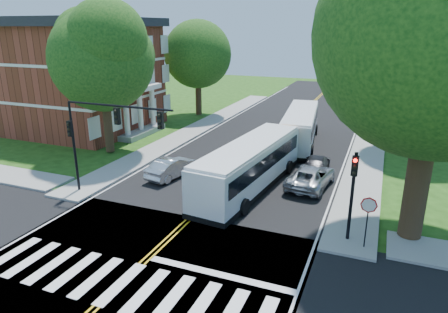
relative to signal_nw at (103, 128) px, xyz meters
The scene contains 24 objects.
ground 9.74m from the signal_nw, 47.67° to the right, with size 140.00×140.00×0.00m, color #1E4310.
road 13.69m from the signal_nw, 63.16° to the left, with size 14.00×96.00×0.01m, color black.
cross_road 9.73m from the signal_nw, 47.67° to the right, with size 60.00×12.00×0.01m, color black.
center_line 17.20m from the signal_nw, 69.39° to the left, with size 0.36×70.00×0.01m, color gold.
edge_line_w 16.20m from the signal_nw, 93.47° to the left, with size 0.12×70.00×0.01m, color silver.
edge_line_e 20.54m from the signal_nw, 50.90° to the left, with size 0.12×70.00×0.01m, color silver.
crosswalk 10.07m from the signal_nw, 49.80° to the right, with size 12.60×3.00×0.01m, color silver.
stop_bar 11.40m from the signal_nw, 27.30° to the right, with size 6.60×0.40×0.01m, color silver.
sidewalk_nw 19.22m from the signal_nw, 97.50° to the left, with size 2.60×40.00×0.15m, color gray.
sidewalk_ne 23.75m from the signal_nw, 52.69° to the left, with size 2.60×40.00×0.15m, color gray.
tree_ne_big 17.72m from the signal_nw, ahead, with size 10.80×10.80×14.91m.
tree_west_near 9.96m from the signal_nw, 126.70° to the left, with size 8.00×8.00×11.40m.
tree_west_far 24.27m from the signal_nw, 102.31° to the left, with size 7.60×7.60×10.67m.
tree_east_mid 24.94m from the signal_nw, 45.36° to the left, with size 8.40×8.40×11.93m.
tree_east_far 38.34m from the signal_nw, 61.33° to the left, with size 7.20×7.20×10.34m.
brick_building 21.08m from the signal_nw, 139.86° to the left, with size 20.00×13.00×10.80m.
signal_nw is the anchor object (origin of this frame).
signal_ne 14.13m from the signal_nw, ahead, with size 0.30×0.46×4.40m.
stop_sign 15.05m from the signal_nw, ahead, with size 0.76×0.08×2.53m.
bus_lead 9.23m from the signal_nw, 31.32° to the left, with size 3.76×11.99×3.05m.
bus_follow 18.45m from the signal_nw, 62.90° to the left, with size 3.85×11.67×2.96m.
hatchback 6.16m from the signal_nw, 68.13° to the left, with size 1.47×4.20×1.39m, color silver.
suv 13.35m from the signal_nw, 30.18° to the left, with size 2.30×5.00×1.39m, color #A5A7AC.
dark_sedan 14.98m from the signal_nw, 40.79° to the left, with size 1.67×4.10×1.19m, color black.
Camera 1 is at (9.09, -11.74, 9.98)m, focal length 32.00 mm.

